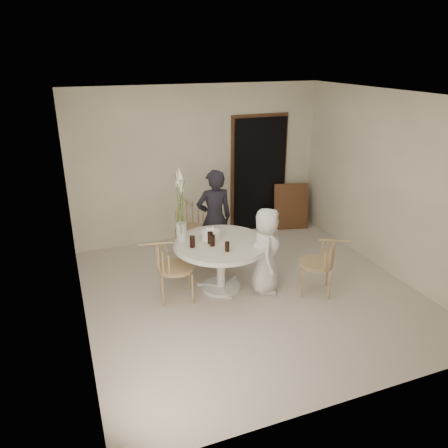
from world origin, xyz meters
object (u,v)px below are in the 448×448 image
object	(u,v)px
chair_right	(325,258)
birthday_cake	(211,235)
girl	(214,219)
chair_far	(190,222)
chair_left	(166,262)
boy	(266,251)
table	(221,249)
flower_vase	(181,213)

from	to	relation	value
chair_right	birthday_cake	size ratio (longest dim) A/B	3.21
girl	chair_far	bearing A→B (deg)	-55.81
chair_left	chair_far	bearing A→B (deg)	-20.16
chair_right	boy	distance (m)	0.82
table	birthday_cake	size ratio (longest dim) A/B	5.19
chair_left	flower_vase	world-z (taller)	flower_vase
chair_right	girl	size ratio (longest dim) A/B	0.53
chair_far	chair_right	distance (m)	2.30
chair_far	birthday_cake	world-z (taller)	chair_far
chair_far	flower_vase	bearing A→B (deg)	-116.59
girl	chair_right	bearing A→B (deg)	130.82
chair_left	flower_vase	bearing A→B (deg)	-41.02
chair_far	chair_left	xyz separation A→B (m)	(-0.69, -1.21, -0.05)
flower_vase	chair_left	bearing A→B (deg)	-140.66
table	boy	bearing A→B (deg)	-26.26
chair_left	birthday_cake	world-z (taller)	birthday_cake
chair_far	chair_right	size ratio (longest dim) A/B	1.14
chair_right	boy	xyz separation A→B (m)	(-0.74, 0.34, 0.09)
birthday_cake	boy	bearing A→B (deg)	-32.98
girl	birthday_cake	xyz separation A→B (m)	(-0.28, -0.62, 0.01)
birthday_cake	girl	bearing A→B (deg)	65.92
girl	birthday_cake	distance (m)	0.68
girl	birthday_cake	world-z (taller)	girl
chair_far	birthday_cake	xyz separation A→B (m)	(-0.00, -1.05, 0.18)
girl	boy	world-z (taller)	girl
boy	birthday_cake	distance (m)	0.81
girl	chair_left	bearing A→B (deg)	40.60
chair_far	chair_left	world-z (taller)	chair_far
chair_left	boy	xyz separation A→B (m)	(1.35, -0.27, 0.06)
boy	birthday_cake	bearing A→B (deg)	81.35
boy	table	bearing A→B (deg)	88.07
chair_right	boy	size ratio (longest dim) A/B	0.66
boy	birthday_cake	world-z (taller)	boy
chair_far	boy	distance (m)	1.62
table	chair_far	xyz separation A→B (m)	(-0.10, 1.20, -0.01)
table	birthday_cake	xyz separation A→B (m)	(-0.10, 0.15, 0.18)
chair_right	birthday_cake	world-z (taller)	birthday_cake
table	birthday_cake	world-z (taller)	birthday_cake
boy	chair_far	bearing A→B (deg)	48.37
chair_right	chair_left	distance (m)	2.18
flower_vase	chair_far	bearing A→B (deg)	67.46
flower_vase	boy	bearing A→B (deg)	-25.46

